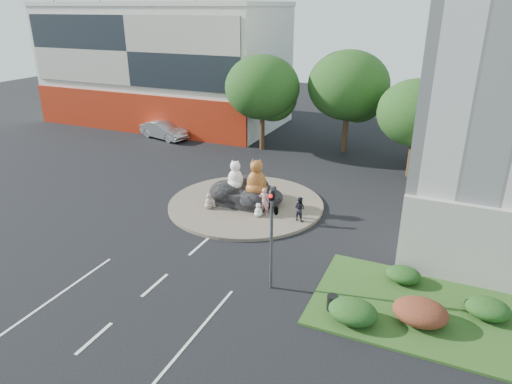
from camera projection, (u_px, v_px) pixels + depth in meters
ground at (155, 285)px, 21.19m from camera, size 120.00×120.00×0.00m
roundabout_island at (246, 204)px, 29.61m from camera, size 10.00×10.00×0.20m
rock_plinth at (246, 196)px, 29.40m from camera, size 3.20×2.60×0.90m
shophouse_block at (165, 64)px, 49.20m from camera, size 25.20×12.30×17.40m
grass_verge at (433, 312)px, 19.21m from camera, size 10.00×6.00×0.12m
tree_left at (263, 90)px, 39.33m from camera, size 6.46×6.46×8.27m
tree_mid at (349, 89)px, 38.28m from camera, size 6.84×6.84×8.76m
tree_right at (418, 116)px, 33.01m from camera, size 5.70×5.70×7.30m
hedge_near_green at (353, 312)px, 18.44m from camera, size 2.00×1.60×0.90m
hedge_red at (420, 312)px, 18.34m from camera, size 2.20×1.76×0.99m
hedge_mid_green at (488, 308)px, 18.70m from camera, size 1.80×1.44×0.81m
hedge_back_green at (403, 275)px, 21.13m from camera, size 1.60×1.28×0.72m
traffic_light at (274, 217)px, 19.59m from camera, size 0.44×1.24×5.00m
street_lamp at (474, 177)px, 21.42m from camera, size 2.34×0.22×8.06m
cat_white at (235, 174)px, 29.06m from camera, size 1.22×1.08×1.94m
cat_tabby at (257, 176)px, 28.16m from camera, size 1.74×1.63×2.33m
kitten_calico at (209, 200)px, 28.60m from camera, size 0.68×0.61×1.01m
kitten_white at (258, 209)px, 27.53m from camera, size 0.57×0.51×0.87m
pedestrian_pink at (264, 201)px, 27.61m from camera, size 0.66×0.47×1.72m
pedestrian_dark at (299, 209)px, 26.87m from camera, size 0.85×0.73×1.49m
parked_car at (164, 130)px, 44.15m from camera, size 5.42×2.96×1.69m
litter_bin at (332, 303)px, 19.18m from camera, size 0.61×0.61×0.68m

